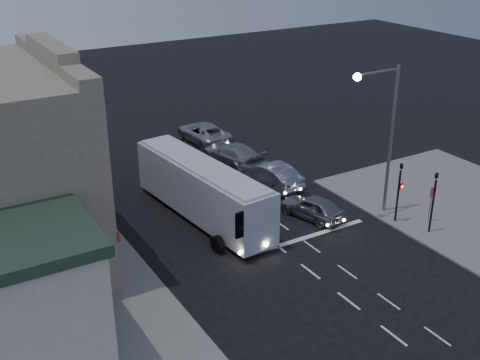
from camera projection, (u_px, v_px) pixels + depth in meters
ground at (299, 263)px, 31.58m from camera, size 120.00×120.00×0.00m
sidewalk_far at (10, 259)px, 31.77m from camera, size 12.00×50.00×0.12m
road_markings at (283, 231)px, 34.79m from camera, size 8.00×30.55×0.01m
tour_bus at (202, 189)px, 35.57m from camera, size 3.52×11.70×3.53m
car_suv at (313, 207)px, 36.04m from camera, size 2.76×4.47×1.42m
car_sedan_a at (270, 175)px, 40.27m from camera, size 2.44×5.21×1.65m
car_sedan_b at (232, 154)px, 43.88m from camera, size 3.01×5.82×1.61m
car_sedan_c at (204, 133)px, 48.29m from camera, size 2.81×5.70×1.56m
traffic_signal_main at (399, 185)px, 34.78m from camera, size 0.25×0.35×4.10m
traffic_signal_side at (434, 195)px, 33.55m from camera, size 0.18×0.15×4.10m
regulatory_sign at (432, 198)px, 35.11m from camera, size 0.45×0.12×2.20m
streetlight at (384, 125)px, 34.45m from camera, size 3.32×0.44×9.00m
low_building_south at (5, 303)px, 23.20m from camera, size 7.40×5.40×5.70m
street_tree at (55, 128)px, 37.77m from camera, size 4.00×4.00×6.20m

